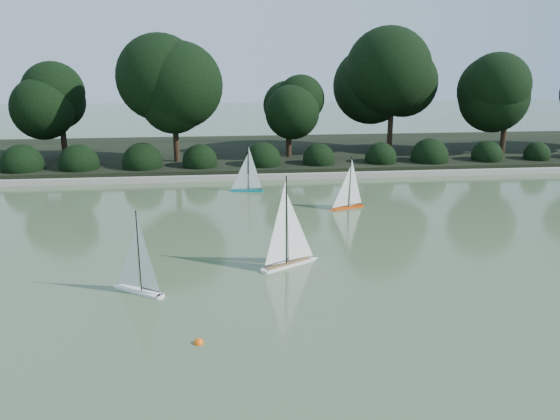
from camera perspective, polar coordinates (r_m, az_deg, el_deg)
name	(u,v)px	position (r m, az deg, el deg)	size (l,w,h in m)	color
ground	(314,296)	(9.18, 3.59, -8.93)	(80.00, 80.00, 0.00)	#3C5030
pond_coping	(267,176)	(17.67, -1.35, 3.54)	(40.00, 0.35, 0.18)	gray
far_bank	(258,153)	(21.58, -2.28, 5.92)	(40.00, 8.00, 0.30)	black
tree_line	(295,91)	(19.87, 1.60, 12.32)	(26.31, 3.93, 4.39)	black
shrub_hedge	(265,160)	(18.48, -1.60, 5.21)	(29.10, 1.10, 1.10)	black
sailboat_white_a	(135,278)	(9.54, -14.93, -6.90)	(1.00, 0.75, 1.53)	white
sailboat_white_b	(293,250)	(10.36, 1.34, -4.25)	(1.26, 0.84, 1.86)	white
sailboat_orange	(345,200)	(14.27, 6.83, 1.03)	(1.05, 0.51, 1.46)	#CA410A
sailboat_teal	(245,183)	(16.07, -3.73, 2.78)	(1.08, 0.37, 1.47)	#057081
race_buoy	(199,343)	(7.86, -8.48, -13.61)	(0.14, 0.14, 0.14)	#F85A0D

